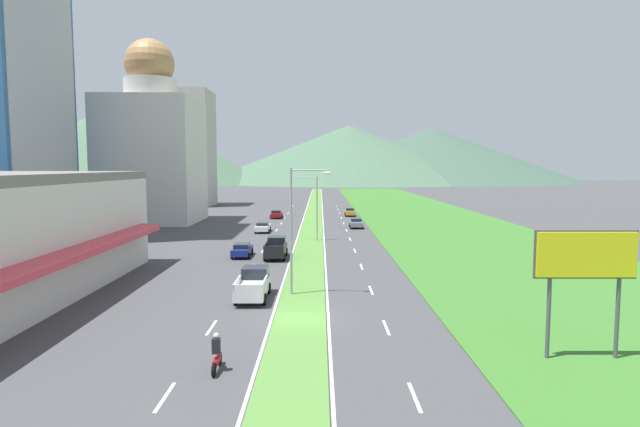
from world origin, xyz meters
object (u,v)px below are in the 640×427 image
(street_lamp_mid, at_px, (314,203))
(car_3, at_px, (357,223))
(street_lamp_near, at_px, (296,222))
(car_4, at_px, (243,250))
(car_2, at_px, (350,212))
(pickup_truck_1, at_px, (277,248))
(car_1, at_px, (263,227))
(billboard_roadside, at_px, (587,262))
(car_0, at_px, (277,214))
(motorcycle_rider, at_px, (217,355))
(pickup_truck_0, at_px, (254,284))

(street_lamp_mid, bearing_deg, car_3, 65.00)
(street_lamp_near, distance_m, car_4, 17.86)
(street_lamp_mid, relative_size, car_2, 1.94)
(car_2, height_order, car_3, car_2)
(pickup_truck_1, bearing_deg, car_1, 9.91)
(street_lamp_mid, relative_size, billboard_roadside, 1.27)
(car_2, bearing_deg, car_0, -74.13)
(billboard_roadside, relative_size, car_4, 1.45)
(car_0, relative_size, pickup_truck_1, 0.88)
(car_0, bearing_deg, car_3, -137.93)
(car_1, xyz_separation_m, motorcycle_rider, (3.35, -50.37, 0.02))
(car_3, height_order, pickup_truck_0, pickup_truck_0)
(street_lamp_mid, distance_m, car_0, 29.39)
(car_1, xyz_separation_m, pickup_truck_1, (3.59, -20.56, 0.25))
(car_0, bearing_deg, car_1, 179.22)
(street_lamp_mid, relative_size, motorcycle_rider, 4.03)
(car_1, distance_m, car_3, 14.51)
(street_lamp_near, height_order, car_4, street_lamp_near)
(street_lamp_mid, bearing_deg, car_0, 103.88)
(car_2, bearing_deg, pickup_truck_0, -9.66)
(street_lamp_near, bearing_deg, car_4, 111.46)
(street_lamp_near, distance_m, street_lamp_mid, 27.76)
(car_0, xyz_separation_m, car_1, (-0.27, -19.87, -0.01))
(car_3, bearing_deg, billboard_roadside, 7.70)
(car_2, bearing_deg, motorcycle_rider, -7.94)
(car_3, distance_m, pickup_truck_0, 43.38)
(car_0, bearing_deg, pickup_truck_1, -175.30)
(street_lamp_mid, relative_size, car_3, 1.83)
(car_2, bearing_deg, street_lamp_mid, -11.34)
(street_lamp_mid, distance_m, billboard_roadside, 42.77)
(car_3, distance_m, motorcycle_rider, 56.44)
(car_2, xyz_separation_m, car_3, (-0.12, -18.54, -0.03))
(street_lamp_near, relative_size, car_4, 2.11)
(car_3, bearing_deg, car_1, -69.25)
(billboard_roadside, relative_size, pickup_truck_0, 1.18)
(street_lamp_near, xyz_separation_m, car_4, (-6.31, 16.06, -4.60))
(car_2, height_order, car_4, car_2)
(car_4, bearing_deg, street_lamp_near, -158.54)
(car_0, distance_m, car_4, 39.95)
(street_lamp_mid, height_order, pickup_truck_1, street_lamp_mid)
(street_lamp_near, bearing_deg, car_1, 99.95)
(billboard_roadside, relative_size, motorcycle_rider, 3.17)
(billboard_roadside, xyz_separation_m, car_2, (-7.19, 72.62, -4.04))
(billboard_roadside, xyz_separation_m, motorcycle_rider, (-17.52, -1.43, -4.07))
(street_lamp_near, relative_size, car_0, 1.94)
(street_lamp_near, relative_size, motorcycle_rider, 4.62)
(car_0, distance_m, car_3, 19.84)
(car_4, distance_m, motorcycle_rider, 30.48)
(billboard_roadside, xyz_separation_m, car_0, (-20.60, 68.81, -4.08))
(street_lamp_near, relative_size, pickup_truck_0, 1.71)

